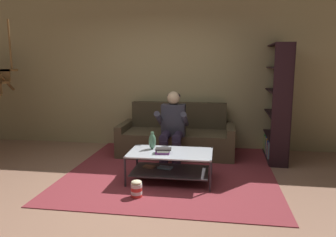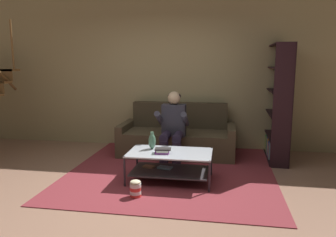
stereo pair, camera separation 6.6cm
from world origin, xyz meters
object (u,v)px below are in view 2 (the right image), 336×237
(person_seated_center, at_px, (173,125))
(vase, at_px, (152,141))
(coffee_table, at_px, (170,162))
(bookshelf, at_px, (280,114))
(couch, at_px, (177,138))
(book_stack, at_px, (163,151))
(popcorn_tub, at_px, (135,189))

(person_seated_center, relative_size, vase, 4.72)
(person_seated_center, distance_m, coffee_table, 0.91)
(person_seated_center, relative_size, bookshelf, 0.60)
(couch, relative_size, bookshelf, 1.04)
(couch, height_order, bookshelf, bookshelf)
(coffee_table, height_order, vase, vase)
(book_stack, relative_size, bookshelf, 0.12)
(coffee_table, bearing_deg, bookshelf, 40.63)
(coffee_table, distance_m, vase, 0.39)
(couch, relative_size, vase, 8.15)
(couch, distance_m, vase, 1.28)
(couch, relative_size, coffee_table, 1.76)
(bookshelf, bearing_deg, book_stack, -139.31)
(bookshelf, bearing_deg, coffee_table, -139.37)
(coffee_table, height_order, popcorn_tub, coffee_table)
(person_seated_center, distance_m, popcorn_tub, 1.56)
(vase, relative_size, bookshelf, 0.13)
(popcorn_tub, bearing_deg, person_seated_center, 80.74)
(book_stack, bearing_deg, coffee_table, 41.76)
(person_seated_center, distance_m, bookshelf, 1.83)
(bookshelf, xyz_separation_m, popcorn_tub, (-1.97, -2.03, -0.65))
(couch, relative_size, person_seated_center, 1.73)
(coffee_table, distance_m, bookshelf, 2.22)
(vase, xyz_separation_m, popcorn_tub, (-0.05, -0.74, -0.42))
(person_seated_center, distance_m, book_stack, 0.92)
(vase, bearing_deg, couch, 81.40)
(couch, xyz_separation_m, person_seated_center, (0.00, -0.53, 0.34))
(coffee_table, bearing_deg, popcorn_tub, -117.38)
(vase, xyz_separation_m, book_stack, (0.19, -0.20, -0.08))
(coffee_table, height_order, book_stack, book_stack)
(bookshelf, bearing_deg, vase, -146.02)
(couch, xyz_separation_m, popcorn_tub, (-0.24, -1.98, -0.18))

